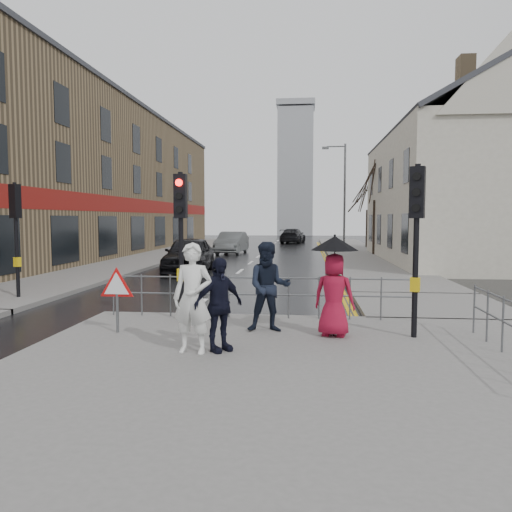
% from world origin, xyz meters
% --- Properties ---
extents(ground, '(120.00, 120.00, 0.00)m').
position_xyz_m(ground, '(0.00, 0.00, 0.00)').
color(ground, black).
rests_on(ground, ground).
extents(near_pavement, '(10.00, 9.00, 0.14)m').
position_xyz_m(near_pavement, '(3.00, -3.50, 0.07)').
color(near_pavement, '#605E5B').
rests_on(near_pavement, ground).
extents(left_pavement, '(4.00, 44.00, 0.14)m').
position_xyz_m(left_pavement, '(-6.50, 23.00, 0.07)').
color(left_pavement, '#605E5B').
rests_on(left_pavement, ground).
extents(right_pavement, '(4.00, 40.00, 0.14)m').
position_xyz_m(right_pavement, '(6.50, 25.00, 0.07)').
color(right_pavement, '#605E5B').
rests_on(right_pavement, ground).
extents(pavement_bridge_right, '(4.00, 4.20, 0.14)m').
position_xyz_m(pavement_bridge_right, '(6.50, 3.00, 0.07)').
color(pavement_bridge_right, '#605E5B').
rests_on(pavement_bridge_right, ground).
extents(building_left_terrace, '(8.00, 42.00, 10.00)m').
position_xyz_m(building_left_terrace, '(-12.00, 22.00, 5.00)').
color(building_left_terrace, brown).
rests_on(building_left_terrace, ground).
extents(building_right_cream, '(9.00, 16.40, 10.10)m').
position_xyz_m(building_right_cream, '(12.00, 18.00, 4.78)').
color(building_right_cream, beige).
rests_on(building_right_cream, ground).
extents(church_tower, '(5.00, 5.00, 18.00)m').
position_xyz_m(church_tower, '(1.50, 62.00, 9.00)').
color(church_tower, '#969A9F').
rests_on(church_tower, ground).
extents(traffic_signal_near_left, '(0.28, 0.27, 3.40)m').
position_xyz_m(traffic_signal_near_left, '(0.20, 0.20, 2.46)').
color(traffic_signal_near_left, black).
rests_on(traffic_signal_near_left, near_pavement).
extents(traffic_signal_near_right, '(0.34, 0.33, 3.40)m').
position_xyz_m(traffic_signal_near_right, '(5.20, -1.00, 2.46)').
color(traffic_signal_near_right, black).
rests_on(traffic_signal_near_right, near_pavement).
extents(traffic_signal_far_left, '(0.34, 0.33, 3.40)m').
position_xyz_m(traffic_signal_far_left, '(-5.50, 3.00, 2.46)').
color(traffic_signal_far_left, black).
rests_on(traffic_signal_far_left, left_pavement).
extents(guard_railing_front, '(7.14, 0.04, 1.00)m').
position_xyz_m(guard_railing_front, '(1.95, 0.60, 0.86)').
color(guard_railing_front, '#595B5E').
rests_on(guard_railing_front, near_pavement).
extents(warning_sign, '(0.80, 0.07, 1.35)m').
position_xyz_m(warning_sign, '(-0.80, -1.21, 1.04)').
color(warning_sign, '#595B5E').
rests_on(warning_sign, near_pavement).
extents(street_lamp, '(1.83, 0.25, 8.00)m').
position_xyz_m(street_lamp, '(5.82, 28.00, 4.71)').
color(street_lamp, '#595B5E').
rests_on(street_lamp, right_pavement).
extents(tree_near, '(2.40, 2.40, 6.58)m').
position_xyz_m(tree_near, '(7.50, 22.00, 5.14)').
color(tree_near, black).
rests_on(tree_near, right_pavement).
extents(tree_far, '(2.40, 2.40, 5.64)m').
position_xyz_m(tree_far, '(8.00, 30.00, 4.42)').
color(tree_far, black).
rests_on(tree_far, right_pavement).
extents(pedestrian_a, '(0.76, 0.55, 1.93)m').
position_xyz_m(pedestrian_a, '(1.10, -2.56, 1.11)').
color(pedestrian_a, silver).
rests_on(pedestrian_a, near_pavement).
extents(pedestrian_b, '(0.96, 0.78, 1.87)m').
position_xyz_m(pedestrian_b, '(2.30, -0.79, 1.07)').
color(pedestrian_b, black).
rests_on(pedestrian_b, near_pavement).
extents(pedestrian_with_umbrella, '(0.96, 0.96, 2.00)m').
position_xyz_m(pedestrian_with_umbrella, '(3.62, -1.07, 1.24)').
color(pedestrian_with_umbrella, maroon).
rests_on(pedestrian_with_umbrella, near_pavement).
extents(pedestrian_d, '(0.99, 0.97, 1.67)m').
position_xyz_m(pedestrian_d, '(1.53, -2.42, 0.97)').
color(pedestrian_d, black).
rests_on(pedestrian_d, near_pavement).
extents(car_parked, '(2.29, 4.98, 1.65)m').
position_xyz_m(car_parked, '(-2.23, 11.19, 0.83)').
color(car_parked, black).
rests_on(car_parked, ground).
extents(car_mid, '(1.90, 4.74, 1.53)m').
position_xyz_m(car_mid, '(-2.09, 23.35, 0.77)').
color(car_mid, '#4F5355').
rests_on(car_mid, ground).
extents(car_far, '(2.67, 5.18, 1.44)m').
position_xyz_m(car_far, '(1.77, 38.38, 0.72)').
color(car_far, black).
rests_on(car_far, ground).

